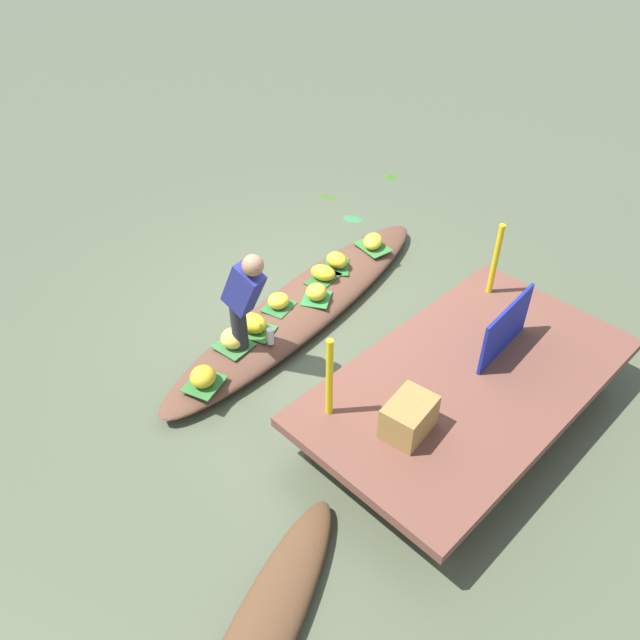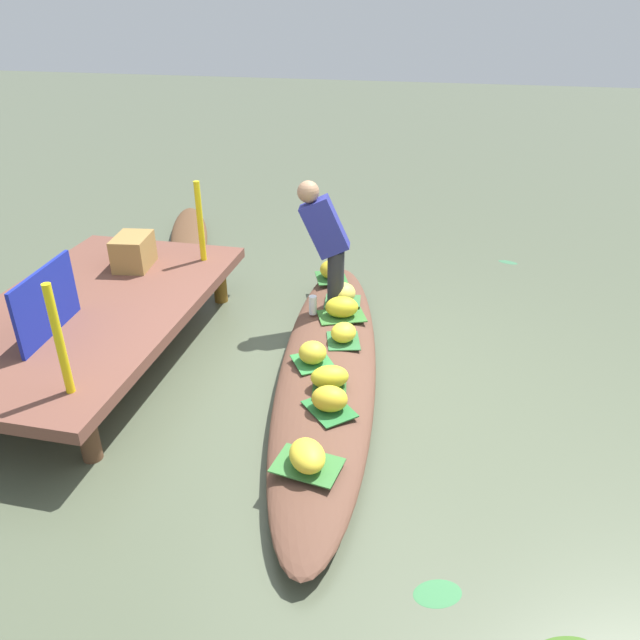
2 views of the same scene
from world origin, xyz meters
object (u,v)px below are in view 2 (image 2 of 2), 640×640
object	(u,v)px
vendor_boat	(328,370)
market_banner	(46,303)
banana_bunch_1	(331,269)
produce_crate	(133,252)
banana_bunch_6	(343,333)
banana_bunch_2	(330,377)
banana_bunch_3	(307,456)
water_bottle	(313,305)
banana_bunch_0	(343,293)
vendor_person	(325,237)
banana_bunch_7	(342,307)
moored_boat	(189,237)
banana_bunch_4	(330,399)
banana_bunch_5	(313,353)

from	to	relation	value
vendor_boat	market_banner	world-z (taller)	market_banner
banana_bunch_1	market_banner	xyz separation A→B (m)	(-2.12, 1.85, 0.45)
produce_crate	banana_bunch_1	bearing A→B (deg)	-68.34
banana_bunch_6	banana_bunch_2	bearing A→B (deg)	-178.09
banana_bunch_2	banana_bunch_6	bearing A→B (deg)	1.91
banana_bunch_3	water_bottle	bearing A→B (deg)	12.12
banana_bunch_0	market_banner	world-z (taller)	market_banner
market_banner	banana_bunch_0	bearing A→B (deg)	-57.37
banana_bunch_2	vendor_person	distance (m)	1.55
water_bottle	banana_bunch_3	bearing A→B (deg)	-167.88
banana_bunch_6	banana_bunch_7	xyz separation A→B (m)	(0.45, 0.10, 0.01)
banana_bunch_0	banana_bunch_3	xyz separation A→B (m)	(-2.36, -0.21, -0.02)
water_bottle	market_banner	bearing A→B (deg)	124.81
moored_boat	market_banner	xyz separation A→B (m)	(-3.27, -0.28, 0.68)
banana_bunch_0	vendor_boat	bearing A→B (deg)	-175.97
vendor_boat	banana_bunch_2	size ratio (longest dim) A/B	14.32
moored_boat	banana_bunch_6	distance (m)	3.50
vendor_boat	produce_crate	bearing A→B (deg)	60.59
vendor_person	produce_crate	bearing A→B (deg)	93.99
banana_bunch_7	water_bottle	xyz separation A→B (m)	(-0.00, 0.28, -0.01)
banana_bunch_4	banana_bunch_5	size ratio (longest dim) A/B	1.15
moored_boat	water_bottle	distance (m)	2.92
banana_bunch_1	produce_crate	world-z (taller)	produce_crate
banana_bunch_1	water_bottle	xyz separation A→B (m)	(-0.84, 0.01, -0.01)
banana_bunch_1	vendor_person	distance (m)	0.85
banana_bunch_1	vendor_person	bearing A→B (deg)	-174.18
banana_bunch_1	produce_crate	xyz separation A→B (m)	(-0.74, 1.85, 0.33)
banana_bunch_2	banana_bunch_3	xyz separation A→B (m)	(-0.91, -0.04, -0.01)
banana_bunch_1	banana_bunch_4	world-z (taller)	banana_bunch_1
water_bottle	produce_crate	size ratio (longest dim) A/B	0.42
banana_bunch_3	produce_crate	size ratio (longest dim) A/B	0.70
banana_bunch_0	banana_bunch_4	distance (m)	1.76
banana_bunch_4	banana_bunch_7	distance (m)	1.46
banana_bunch_3	banana_bunch_4	distance (m)	0.62
banana_bunch_0	banana_bunch_5	distance (m)	1.14
banana_bunch_2	market_banner	bearing A→B (deg)	93.21
banana_bunch_3	water_bottle	world-z (taller)	water_bottle
banana_bunch_6	banana_bunch_4	bearing A→B (deg)	-175.27
moored_boat	banana_bunch_1	xyz separation A→B (m)	(-1.15, -2.13, 0.23)
vendor_boat	banana_bunch_0	bearing A→B (deg)	-3.75
banana_bunch_2	banana_bunch_6	world-z (taller)	banana_bunch_2
moored_boat	banana_bunch_1	bearing A→B (deg)	-140.95
vendor_boat	water_bottle	distance (m)	0.84
vendor_boat	banana_bunch_3	xyz separation A→B (m)	(-1.31, -0.14, 0.20)
banana_bunch_1	banana_bunch_5	world-z (taller)	banana_bunch_1
banana_bunch_7	banana_bunch_4	bearing A→B (deg)	-172.79
vendor_person	banana_bunch_1	bearing A→B (deg)	5.82
banana_bunch_5	banana_bunch_6	size ratio (longest dim) A/B	0.97
market_banner	banana_bunch_3	bearing A→B (deg)	-113.46
banana_bunch_0	banana_bunch_7	xyz separation A→B (m)	(-0.30, -0.05, -0.00)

